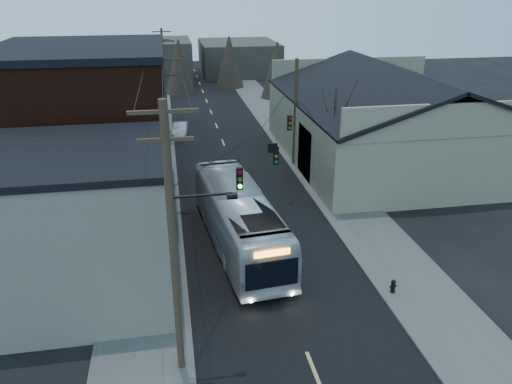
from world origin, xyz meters
TOP-DOWN VIEW (x-y plane):
  - road_surface at (0.00, 30.00)m, footprint 9.00×110.00m
  - sidewalk_left at (-6.50, 30.00)m, footprint 4.00×110.00m
  - sidewalk_right at (6.50, 30.00)m, footprint 4.00×110.00m
  - building_clapboard at (-9.00, 9.00)m, footprint 8.00×8.00m
  - building_brick at (-10.00, 20.00)m, footprint 10.00×12.00m
  - building_left_far at (-9.50, 36.00)m, footprint 9.00×14.00m
  - warehouse at (13.00, 25.00)m, footprint 16.16×20.60m
  - building_far_left at (-6.00, 65.00)m, footprint 10.00×12.00m
  - building_far_right at (7.00, 70.00)m, footprint 12.00×14.00m
  - bare_tree at (6.50, 20.00)m, footprint 0.40×0.40m
  - utility_lines at (-3.11, 24.14)m, footprint 11.24×45.28m
  - bus at (-1.39, 12.24)m, footprint 4.09×12.46m
  - parked_car at (-3.82, 35.04)m, footprint 1.70×3.82m
  - fire_hydrant at (5.13, 6.23)m, footprint 0.32×0.23m

SIDE VIEW (x-z plane):
  - road_surface at x=0.00m, z-range 0.00..0.02m
  - sidewalk_left at x=-6.50m, z-range 0.00..0.12m
  - sidewalk_right at x=6.50m, z-range 0.00..0.12m
  - fire_hydrant at x=5.13m, z-range 0.14..0.82m
  - parked_car at x=-3.82m, z-range 0.00..1.22m
  - bus at x=-1.39m, z-range 0.00..3.41m
  - building_far_right at x=7.00m, z-range 0.00..5.00m
  - warehouse at x=13.00m, z-range -1.17..6.56m
  - building_far_left at x=-6.00m, z-range 0.00..6.00m
  - building_clapboard at x=-9.00m, z-range 0.00..7.00m
  - building_left_far at x=-9.50m, z-range 0.00..7.00m
  - bare_tree at x=6.50m, z-range 0.00..7.20m
  - utility_lines at x=-3.11m, z-range -0.30..10.20m
  - building_brick at x=-10.00m, z-range 0.00..10.00m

